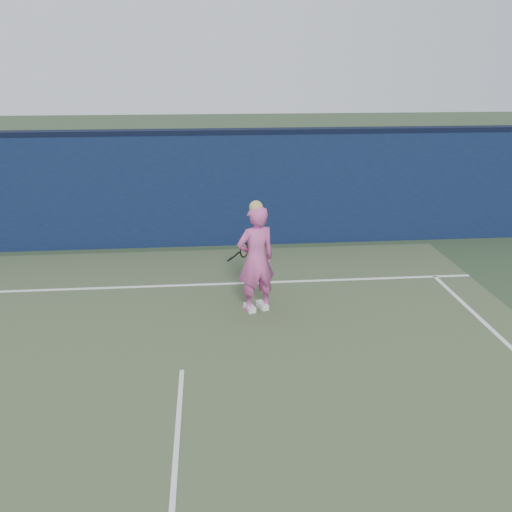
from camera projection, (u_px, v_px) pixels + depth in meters
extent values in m
plane|color=#2B3F26|center=(179.00, 416.00, 6.44)|extent=(80.00, 80.00, 0.00)
cube|color=#0D1539|center=(189.00, 191.00, 12.11)|extent=(24.00, 0.40, 2.50)
cube|color=black|center=(186.00, 132.00, 11.68)|extent=(24.00, 0.42, 0.10)
imported|color=#D4529E|center=(256.00, 259.00, 8.91)|extent=(0.77, 0.64, 1.82)
sphere|color=tan|center=(256.00, 207.00, 8.61)|extent=(0.22, 0.22, 0.22)
cube|color=white|center=(262.00, 305.00, 9.24)|extent=(0.21, 0.30, 0.10)
cube|color=white|center=(250.00, 308.00, 9.15)|extent=(0.21, 0.30, 0.10)
torus|color=black|center=(244.00, 250.00, 9.33)|extent=(0.19, 0.25, 0.27)
torus|color=gold|center=(244.00, 250.00, 9.33)|extent=(0.15, 0.21, 0.22)
cylinder|color=beige|center=(244.00, 250.00, 9.33)|extent=(0.14, 0.20, 0.22)
cylinder|color=black|center=(235.00, 256.00, 9.22)|extent=(0.19, 0.20, 0.09)
cylinder|color=black|center=(230.00, 259.00, 9.16)|extent=(0.10, 0.10, 0.06)
cube|color=white|center=(188.00, 285.00, 10.19)|extent=(11.00, 0.08, 0.01)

